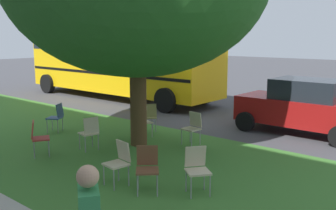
{
  "coord_description": "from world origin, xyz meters",
  "views": [
    {
      "loc": [
        -7.48,
        9.33,
        2.9
      ],
      "look_at": [
        -0.29,
        0.79,
        0.88
      ],
      "focal_mm": 40.85,
      "sensor_mm": 36.0,
      "label": 1
    }
  ],
  "objects_px": {
    "chair_0": "(142,119)",
    "chair_7": "(149,115)",
    "parked_car": "(303,106)",
    "school_bus": "(118,61)",
    "chair_8": "(119,160)",
    "chair_3": "(193,126)",
    "chair_4": "(197,166)",
    "chair_6": "(38,136)",
    "chair_5": "(57,115)",
    "chair_1": "(147,165)",
    "chair_2": "(90,131)"
  },
  "relations": [
    {
      "from": "chair_2",
      "to": "parked_car",
      "type": "bearing_deg",
      "value": -123.49
    },
    {
      "from": "chair_7",
      "to": "chair_8",
      "type": "distance_m",
      "value": 4.27
    },
    {
      "from": "chair_1",
      "to": "chair_7",
      "type": "bearing_deg",
      "value": -47.53
    },
    {
      "from": "chair_7",
      "to": "school_bus",
      "type": "bearing_deg",
      "value": -34.76
    },
    {
      "from": "chair_7",
      "to": "chair_6",
      "type": "bearing_deg",
      "value": 83.13
    },
    {
      "from": "chair_0",
      "to": "school_bus",
      "type": "distance_m",
      "value": 7.38
    },
    {
      "from": "chair_1",
      "to": "chair_6",
      "type": "bearing_deg",
      "value": 2.2
    },
    {
      "from": "chair_6",
      "to": "chair_7",
      "type": "height_order",
      "value": "same"
    },
    {
      "from": "chair_5",
      "to": "chair_6",
      "type": "distance_m",
      "value": 2.41
    },
    {
      "from": "chair_3",
      "to": "parked_car",
      "type": "xyz_separation_m",
      "value": [
        -1.79,
        -3.11,
        0.32
      ]
    },
    {
      "from": "chair_2",
      "to": "chair_1",
      "type": "bearing_deg",
      "value": 161.5
    },
    {
      "from": "chair_2",
      "to": "chair_5",
      "type": "xyz_separation_m",
      "value": [
        2.31,
        -0.57,
        0.0
      ]
    },
    {
      "from": "chair_0",
      "to": "school_bus",
      "type": "xyz_separation_m",
      "value": [
        5.79,
        -4.4,
        1.24
      ]
    },
    {
      "from": "chair_3",
      "to": "chair_5",
      "type": "xyz_separation_m",
      "value": [
        3.99,
        1.57,
        0.0
      ]
    },
    {
      "from": "chair_8",
      "to": "school_bus",
      "type": "relative_size",
      "value": 0.08
    },
    {
      "from": "chair_2",
      "to": "parked_car",
      "type": "height_order",
      "value": "parked_car"
    },
    {
      "from": "chair_3",
      "to": "chair_6",
      "type": "relative_size",
      "value": 1.0
    },
    {
      "from": "chair_0",
      "to": "chair_2",
      "type": "height_order",
      "value": "same"
    },
    {
      "from": "chair_7",
      "to": "chair_8",
      "type": "height_order",
      "value": "same"
    },
    {
      "from": "chair_3",
      "to": "chair_4",
      "type": "xyz_separation_m",
      "value": [
        -1.99,
        2.57,
        0.0
      ]
    },
    {
      "from": "school_bus",
      "to": "chair_0",
      "type": "bearing_deg",
      "value": 142.78
    },
    {
      "from": "chair_1",
      "to": "chair_4",
      "type": "relative_size",
      "value": 1.0
    },
    {
      "from": "chair_4",
      "to": "chair_6",
      "type": "xyz_separation_m",
      "value": [
        4.26,
        0.69,
        0.0
      ]
    },
    {
      "from": "chair_4",
      "to": "chair_6",
      "type": "distance_m",
      "value": 4.32
    },
    {
      "from": "chair_3",
      "to": "chair_7",
      "type": "distance_m",
      "value": 1.86
    },
    {
      "from": "chair_0",
      "to": "chair_7",
      "type": "bearing_deg",
      "value": -66.45
    },
    {
      "from": "chair_4",
      "to": "chair_6",
      "type": "relative_size",
      "value": 1.0
    },
    {
      "from": "chair_4",
      "to": "chair_7",
      "type": "height_order",
      "value": "same"
    },
    {
      "from": "chair_2",
      "to": "chair_3",
      "type": "relative_size",
      "value": 1.0
    },
    {
      "from": "chair_2",
      "to": "chair_8",
      "type": "distance_m",
      "value": 2.53
    },
    {
      "from": "chair_0",
      "to": "parked_car",
      "type": "bearing_deg",
      "value": -135.05
    },
    {
      "from": "chair_8",
      "to": "chair_4",
      "type": "bearing_deg",
      "value": -154.42
    },
    {
      "from": "chair_2",
      "to": "chair_4",
      "type": "xyz_separation_m",
      "value": [
        -3.68,
        0.43,
        0.0
      ]
    },
    {
      "from": "chair_0",
      "to": "chair_2",
      "type": "distance_m",
      "value": 1.86
    },
    {
      "from": "chair_0",
      "to": "chair_1",
      "type": "distance_m",
      "value": 4.03
    },
    {
      "from": "chair_4",
      "to": "chair_5",
      "type": "relative_size",
      "value": 1.0
    },
    {
      "from": "chair_7",
      "to": "chair_5",
      "type": "bearing_deg",
      "value": 40.5
    },
    {
      "from": "chair_5",
      "to": "chair_6",
      "type": "height_order",
      "value": "same"
    },
    {
      "from": "school_bus",
      "to": "chair_3",
      "type": "bearing_deg",
      "value": 150.93
    },
    {
      "from": "chair_3",
      "to": "chair_7",
      "type": "bearing_deg",
      "value": -7.99
    },
    {
      "from": "chair_1",
      "to": "chair_6",
      "type": "xyz_separation_m",
      "value": [
        3.52,
        0.14,
        0.0
      ]
    },
    {
      "from": "chair_3",
      "to": "chair_7",
      "type": "relative_size",
      "value": 1.0
    },
    {
      "from": "chair_0",
      "to": "chair_7",
      "type": "distance_m",
      "value": 0.6
    },
    {
      "from": "chair_7",
      "to": "school_bus",
      "type": "relative_size",
      "value": 0.08
    },
    {
      "from": "chair_1",
      "to": "school_bus",
      "type": "relative_size",
      "value": 0.08
    },
    {
      "from": "parked_car",
      "to": "school_bus",
      "type": "relative_size",
      "value": 0.36
    },
    {
      "from": "chair_6",
      "to": "school_bus",
      "type": "distance_m",
      "value": 9.07
    },
    {
      "from": "parked_car",
      "to": "chair_7",
      "type": "bearing_deg",
      "value": 38.07
    },
    {
      "from": "chair_3",
      "to": "chair_5",
      "type": "height_order",
      "value": "same"
    },
    {
      "from": "chair_1",
      "to": "chair_0",
      "type": "bearing_deg",
      "value": -44.78
    }
  ]
}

